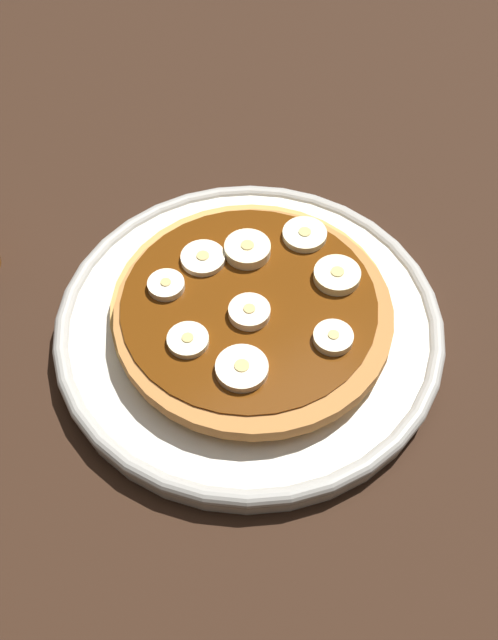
{
  "coord_description": "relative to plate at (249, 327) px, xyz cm",
  "views": [
    {
      "loc": [
        17.67,
        26.97,
        45.34
      ],
      "look_at": [
        0.0,
        0.0,
        1.93
      ],
      "focal_mm": 42.36,
      "sensor_mm": 36.0,
      "label": 1
    }
  ],
  "objects": [
    {
      "name": "ground_plane",
      "position": [
        0.0,
        0.0,
        -2.64
      ],
      "size": [
        140.0,
        140.0,
        3.0
      ],
      "primitive_type": "cube",
      "color": "black"
    },
    {
      "name": "banana_slice_0",
      "position": [
        0.58,
        0.93,
        3.14
      ],
      "size": [
        2.89,
        2.89,
        0.9
      ],
      "color": "#FBE3BD",
      "rests_on": "pancake_stack"
    },
    {
      "name": "banana_slice_4",
      "position": [
        -2.92,
        5.78,
        3.12
      ],
      "size": [
        2.7,
        2.7,
        0.84
      ],
      "color": "#F3E9C0",
      "rests_on": "pancake_stack"
    },
    {
      "name": "banana_slice_2",
      "position": [
        -6.39,
        1.63,
        3.17
      ],
      "size": [
        3.34,
        3.34,
        0.95
      ],
      "color": "#F8EDB4",
      "rests_on": "pancake_stack"
    },
    {
      "name": "banana_slice_8",
      "position": [
        4.16,
        -4.28,
        3.1
      ],
      "size": [
        2.62,
        2.62,
        0.81
      ],
      "color": "#F1E6C5",
      "rests_on": "pancake_stack"
    },
    {
      "name": "banana_slice_3",
      "position": [
        -2.4,
        -3.86,
        3.23
      ],
      "size": [
        3.38,
        3.38,
        1.07
      ],
      "color": "#FEEBB6",
      "rests_on": "pancake_stack"
    },
    {
      "name": "banana_slice_5",
      "position": [
        3.5,
        4.49,
        3.11
      ],
      "size": [
        3.47,
        3.47,
        0.82
      ],
      "color": "#FBE6BF",
      "rests_on": "pancake_stack"
    },
    {
      "name": "plate",
      "position": [
        0.0,
        0.0,
        0.0
      ],
      "size": [
        28.1,
        28.1,
        2.11
      ],
      "color": "silver",
      "rests_on": "ground_plane"
    },
    {
      "name": "pancake_stack",
      "position": [
        -0.03,
        -0.0,
        1.73
      ],
      "size": [
        20.78,
        20.91,
        2.27
      ],
      "color": "tan",
      "rests_on": "plate"
    },
    {
      "name": "banana_slice_1",
      "position": [
        -6.82,
        -2.88,
        3.08
      ],
      "size": [
        3.29,
        3.29,
        0.76
      ],
      "color": "#EDECC1",
      "rests_on": "pancake_stack"
    },
    {
      "name": "banana_slice_6",
      "position": [
        5.27,
        0.61,
        3.06
      ],
      "size": [
        2.81,
        2.81,
        0.72
      ],
      "color": "#F0E9C0",
      "rests_on": "pancake_stack"
    },
    {
      "name": "banana_slice_7",
      "position": [
        0.67,
        -5.06,
        3.05
      ],
      "size": [
        3.24,
        3.24,
        0.7
      ],
      "color": "#F5E6C1",
      "rests_on": "pancake_stack"
    }
  ]
}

